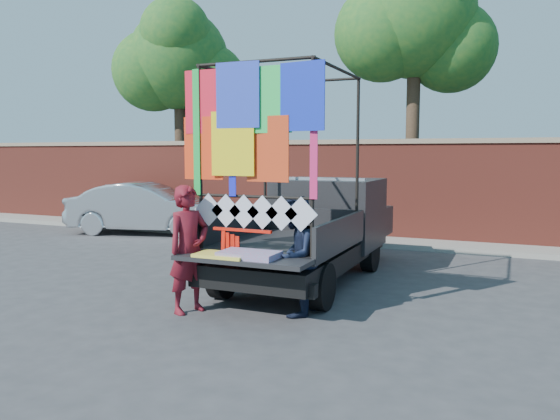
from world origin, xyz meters
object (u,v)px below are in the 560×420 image
at_px(man, 296,256).
at_px(sedan, 147,208).
at_px(pickup_truck, 319,227).
at_px(woman, 189,249).

bearing_deg(man, sedan, -130.97).
relative_size(pickup_truck, woman, 3.08).
bearing_deg(pickup_truck, sedan, 154.10).
bearing_deg(pickup_truck, woman, -106.09).
height_order(sedan, man, man).
relative_size(sedan, woman, 2.39).
bearing_deg(sedan, pickup_truck, -130.58).
relative_size(woman, man, 1.09).
height_order(woman, man, woman).
distance_m(sedan, man, 8.74).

